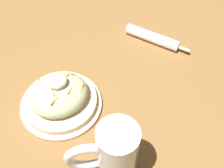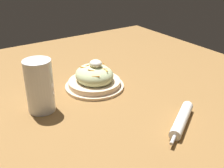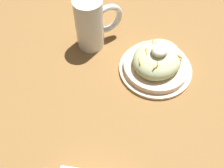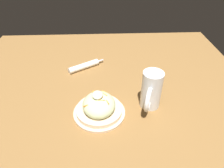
# 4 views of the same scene
# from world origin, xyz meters

# --- Properties ---
(ground_plane) EXTENTS (1.43, 1.43, 0.00)m
(ground_plane) POSITION_xyz_m (0.00, 0.00, 0.00)
(ground_plane) COLOR olive
(salad_plate) EXTENTS (0.21, 0.21, 0.11)m
(salad_plate) POSITION_xyz_m (-0.09, 0.02, 0.03)
(salad_plate) COLOR beige
(salad_plate) RESTS_ON ground_plane
(beer_mug) EXTENTS (0.15, 0.09, 0.16)m
(beer_mug) POSITION_xyz_m (-0.05, -0.19, 0.07)
(beer_mug) COLOR white
(beer_mug) RESTS_ON ground_plane
(napkin_roll) EXTENTS (0.13, 0.19, 0.03)m
(napkin_roll) POSITION_xyz_m (0.26, 0.11, 0.02)
(napkin_roll) COLOR white
(napkin_roll) RESTS_ON ground_plane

